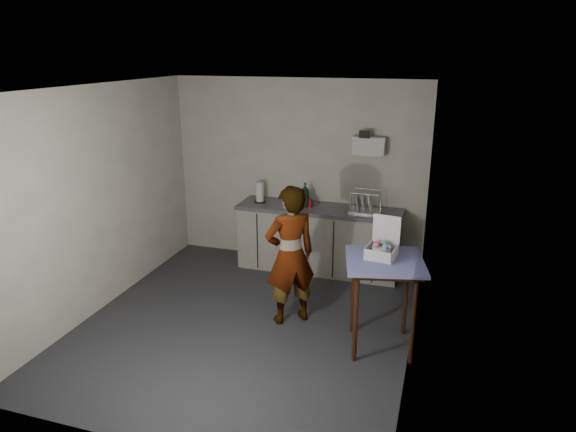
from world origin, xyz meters
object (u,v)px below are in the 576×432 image
(soda_can, at_px, (310,203))
(dark_bottle, at_px, (299,197))
(soap_bottle, at_px, (305,195))
(kitchen_counter, at_px, (319,241))
(side_table, at_px, (384,271))
(bakery_box, at_px, (382,248))
(dish_rack, at_px, (365,207))
(standing_man, at_px, (290,255))
(paper_towel, at_px, (260,193))

(soda_can, bearing_deg, dark_bottle, 151.51)
(soap_bottle, bearing_deg, kitchen_counter, 2.96)
(side_table, distance_m, soap_bottle, 2.17)
(bakery_box, bearing_deg, soap_bottle, 135.95)
(dish_rack, bearing_deg, soap_bottle, -179.46)
(soda_can, bearing_deg, soap_bottle, 165.00)
(dish_rack, height_order, bakery_box, bakery_box)
(standing_man, xyz_separation_m, paper_towel, (-0.90, 1.49, 0.25))
(kitchen_counter, distance_m, side_table, 2.09)
(side_table, height_order, bakery_box, bakery_box)
(kitchen_counter, relative_size, soap_bottle, 6.77)
(bakery_box, bearing_deg, dark_bottle, 136.85)
(soap_bottle, xyz_separation_m, dark_bottle, (-0.10, 0.08, -0.06))
(standing_man, height_order, dish_rack, standing_man)
(standing_man, relative_size, paper_towel, 5.54)
(paper_towel, height_order, bakery_box, bakery_box)
(dish_rack, distance_m, bakery_box, 1.72)
(soda_can, height_order, dark_bottle, dark_bottle)
(kitchen_counter, height_order, side_table, side_table)
(soap_bottle, relative_size, soda_can, 2.77)
(kitchen_counter, distance_m, dark_bottle, 0.67)
(standing_man, xyz_separation_m, dish_rack, (0.57, 1.48, 0.18))
(side_table, distance_m, paper_towel, 2.62)
(kitchen_counter, relative_size, soda_can, 18.78)
(dark_bottle, height_order, paper_towel, paper_towel)
(side_table, relative_size, soda_can, 8.21)
(kitchen_counter, bearing_deg, soap_bottle, -177.04)
(side_table, bearing_deg, paper_towel, 125.80)
(kitchen_counter, bearing_deg, dark_bottle, 167.28)
(side_table, distance_m, soda_can, 2.09)
(standing_man, bearing_deg, dark_bottle, -116.21)
(soap_bottle, xyz_separation_m, bakery_box, (1.26, -1.65, -0.01))
(bakery_box, bearing_deg, standing_man, 178.90)
(kitchen_counter, xyz_separation_m, side_table, (1.10, -1.73, 0.43))
(bakery_box, bearing_deg, dish_rack, 113.44)
(soda_can, bearing_deg, paper_towel, 177.54)
(paper_towel, bearing_deg, soda_can, -2.46)
(soda_can, bearing_deg, standing_man, -83.67)
(dark_bottle, relative_size, paper_towel, 0.74)
(kitchen_counter, height_order, soda_can, soda_can)
(soap_bottle, height_order, dark_bottle, soap_bottle)
(soap_bottle, height_order, dish_rack, soap_bottle)
(paper_towel, relative_size, dish_rack, 0.71)
(soap_bottle, relative_size, dish_rack, 0.82)
(kitchen_counter, xyz_separation_m, soap_bottle, (-0.20, -0.01, 0.65))
(soda_can, distance_m, dish_rack, 0.74)
(dish_rack, bearing_deg, dark_bottle, 175.59)
(standing_man, xyz_separation_m, soap_bottle, (-0.24, 1.48, 0.28))
(standing_man, xyz_separation_m, bakery_box, (1.01, -0.17, 0.27))
(soda_can, xyz_separation_m, bakery_box, (1.17, -1.63, 0.10))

